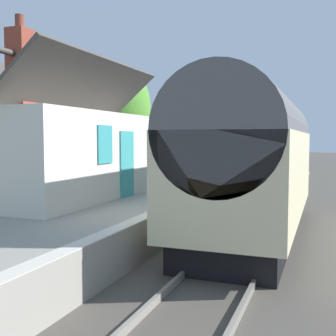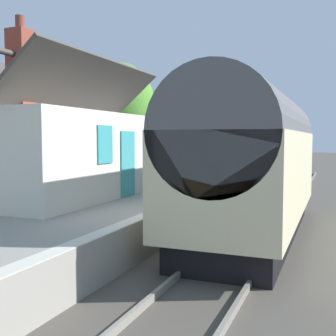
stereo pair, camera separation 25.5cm
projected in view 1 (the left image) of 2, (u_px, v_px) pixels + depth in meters
ground_plane at (198, 256)px, 10.09m from camera, size 160.00×160.00×0.00m
platform at (59, 224)px, 11.46m from camera, size 32.00×5.96×0.96m
platform_edge_coping at (153, 213)px, 10.43m from camera, size 32.00×0.36×0.02m
rail_near at (266, 260)px, 9.51m from camera, size 52.00×0.08×0.14m
rail_far at (205, 253)px, 10.02m from camera, size 52.00×0.08×0.14m
train at (254, 160)px, 11.98m from camera, size 9.29×2.73×4.32m
station_building at (61, 151)px, 12.78m from camera, size 6.48×3.53×5.11m
bench_platform_end at (190, 166)px, 21.34m from camera, size 1.41×0.46×0.88m
planter_bench_right at (211, 165)px, 21.30m from camera, size 0.70×0.70×1.00m
lamp_post_platform at (220, 129)px, 18.93m from camera, size 0.32×0.50×3.27m
tree_behind_building at (115, 107)px, 25.64m from camera, size 4.54×4.33×7.49m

